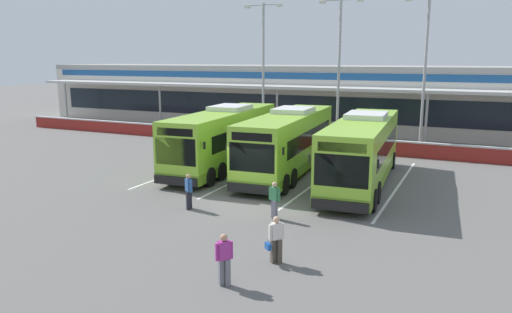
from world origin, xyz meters
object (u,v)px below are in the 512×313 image
at_px(lamp_post_centre, 339,64).
at_px(pedestrian_with_handbag, 276,239).
at_px(lamp_post_west, 263,64).
at_px(coach_bus_centre, 362,152).
at_px(coach_bus_leftmost, 224,139).
at_px(pedestrian_near_bin, 189,190).
at_px(coach_bus_left_centre, 288,143).
at_px(pedestrian_child, 274,199).
at_px(lamp_post_east, 425,64).
at_px(pedestrian_in_dark_coat, 224,258).

bearing_deg(lamp_post_centre, pedestrian_with_handbag, -79.40).
bearing_deg(pedestrian_with_handbag, lamp_post_west, 115.16).
xyz_separation_m(coach_bus_centre, lamp_post_centre, (-4.28, 10.31, 4.50)).
relative_size(coach_bus_leftmost, pedestrian_near_bin, 7.60).
xyz_separation_m(coach_bus_left_centre, pedestrian_near_bin, (-1.43, -8.59, -0.91)).
bearing_deg(pedestrian_near_bin, lamp_post_west, 104.20).
bearing_deg(lamp_post_west, pedestrian_with_handbag, -64.84).
xyz_separation_m(coach_bus_leftmost, lamp_post_centre, (4.47, 9.65, 4.50)).
relative_size(coach_bus_centre, pedestrian_child, 7.60).
bearing_deg(lamp_post_east, pedestrian_near_bin, -112.16).
height_order(pedestrian_near_bin, lamp_post_west, lamp_post_west).
xyz_separation_m(coach_bus_centre, lamp_post_east, (1.70, 11.31, 4.50)).
bearing_deg(coach_bus_leftmost, lamp_post_west, 100.93).
xyz_separation_m(coach_bus_leftmost, lamp_post_west, (-1.99, 10.31, 4.50)).
relative_size(coach_bus_left_centre, coach_bus_centre, 1.00).
relative_size(coach_bus_leftmost, lamp_post_west, 1.12).
height_order(coach_bus_left_centre, pedestrian_near_bin, coach_bus_left_centre).
relative_size(pedestrian_near_bin, lamp_post_east, 0.15).
relative_size(coach_bus_centre, pedestrian_with_handbag, 7.60).
bearing_deg(coach_bus_left_centre, coach_bus_centre, -11.36).
distance_m(coach_bus_left_centre, lamp_post_east, 12.95).
relative_size(lamp_post_west, lamp_post_centre, 1.00).
relative_size(coach_bus_left_centre, pedestrian_in_dark_coat, 7.60).
xyz_separation_m(lamp_post_west, lamp_post_centre, (6.46, -0.67, 0.00)).
xyz_separation_m(coach_bus_left_centre, pedestrian_in_dark_coat, (3.63, -14.52, -0.91)).
height_order(lamp_post_centre, lamp_post_east, same).
bearing_deg(pedestrian_with_handbag, lamp_post_east, 85.21).
xyz_separation_m(coach_bus_leftmost, pedestrian_with_handbag, (8.55, -12.12, -0.93)).
distance_m(coach_bus_leftmost, coach_bus_left_centre, 4.17).
height_order(coach_bus_leftmost, lamp_post_east, lamp_post_east).
bearing_deg(lamp_post_west, pedestrian_near_bin, -75.80).
xyz_separation_m(coach_bus_leftmost, pedestrian_child, (6.76, -7.99, -0.91)).
relative_size(coach_bus_leftmost, lamp_post_centre, 1.12).
distance_m(coach_bus_leftmost, pedestrian_in_dark_coat, 16.27).
distance_m(pedestrian_child, lamp_post_centre, 18.59).
bearing_deg(lamp_post_centre, pedestrian_near_bin, -95.55).
relative_size(coach_bus_centre, pedestrian_in_dark_coat, 7.60).
bearing_deg(lamp_post_east, coach_bus_centre, -98.56).
bearing_deg(coach_bus_left_centre, pedestrian_child, -72.50).
xyz_separation_m(coach_bus_centre, pedestrian_near_bin, (-6.02, -7.67, -0.91)).
bearing_deg(lamp_post_east, lamp_post_centre, -170.53).
relative_size(pedestrian_with_handbag, pedestrian_near_bin, 1.00).
bearing_deg(pedestrian_with_handbag, coach_bus_left_centre, 109.52).
height_order(pedestrian_child, pedestrian_near_bin, same).
xyz_separation_m(pedestrian_child, lamp_post_west, (-8.75, 18.30, 5.42)).
height_order(coach_bus_centre, pedestrian_child, coach_bus_centre).
distance_m(pedestrian_in_dark_coat, lamp_post_east, 25.62).
distance_m(pedestrian_child, lamp_post_west, 21.00).
xyz_separation_m(coach_bus_leftmost, coach_bus_left_centre, (4.16, 0.26, 0.00)).
relative_size(pedestrian_near_bin, lamp_post_centre, 0.15).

